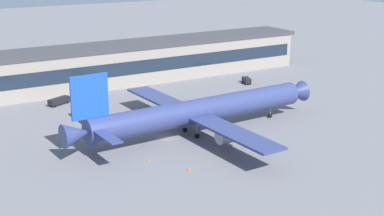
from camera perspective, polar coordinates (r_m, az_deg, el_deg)
name	(u,v)px	position (r m, az deg, el deg)	size (l,w,h in m)	color
ground_plane	(168,138)	(119.43, -2.62, -3.29)	(600.00, 600.00, 0.00)	slate
terminal_building	(84,67)	(165.16, -11.56, 4.30)	(153.91, 16.05, 12.46)	gray
airliner	(198,111)	(120.63, 0.61, -0.34)	(65.01, 55.84, 17.27)	navy
follow_me_car	(246,80)	(168.64, 5.90, 3.01)	(3.25, 4.78, 1.85)	black
belt_loader	(59,101)	(149.02, -14.19, 0.76)	(6.64, 4.56, 1.95)	black
traffic_cone_0	(227,156)	(108.42, 3.78, -5.24)	(0.57, 0.57, 0.71)	#F2590C
traffic_cone_1	(189,169)	(102.16, -0.31, -6.63)	(0.54, 0.54, 0.68)	#F2590C
traffic_cone_2	(149,159)	(107.39, -4.66, -5.52)	(0.47, 0.47, 0.58)	#F2590C
traffic_cone_3	(256,134)	(121.62, 6.87, -2.85)	(0.54, 0.54, 0.67)	#F2590C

